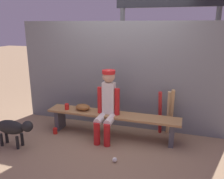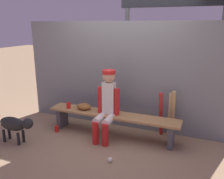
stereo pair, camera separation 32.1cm
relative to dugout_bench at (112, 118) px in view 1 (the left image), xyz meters
The scene contains 12 objects.
ground_plane 0.34m from the dugout_bench, ahead, with size 30.00×30.00×0.00m, color #937556.
chainlink_fence 0.84m from the dugout_bench, 90.00° to the left, with size 4.09×0.03×2.05m, color slate.
dugout_bench is the anchor object (origin of this frame).
player_seated 0.34m from the dugout_bench, 120.13° to the right, with size 0.41×0.55×1.23m.
baseball_glove 0.59m from the dugout_bench, behind, with size 0.28×0.20×0.12m, color brown.
bat_aluminum_red 0.89m from the dugout_bench, 22.33° to the left, with size 0.06×0.06×0.84m, color #B22323.
bat_wood_natural 1.05m from the dugout_bench, 23.24° to the left, with size 0.06×0.06×0.82m, color tan.
bat_wood_tan 1.09m from the dugout_bench, 20.32° to the left, with size 0.06×0.06×0.90m, color tan.
baseball 0.92m from the dugout_bench, 69.93° to the right, with size 0.07×0.07×0.07m, color white.
cup_on_ground 1.11m from the dugout_bench, 167.21° to the right, with size 0.08×0.08×0.11m, color red.
cup_on_bench 0.89m from the dugout_bench, behind, with size 0.08×0.08×0.11m, color red.
dog 1.68m from the dugout_bench, 149.28° to the right, with size 0.84×0.20×0.49m.
Camera 1 is at (1.19, -3.79, 1.99)m, focal length 37.91 mm.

